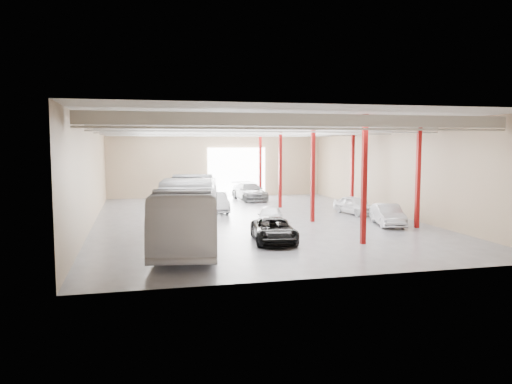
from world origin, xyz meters
name	(u,v)px	position (x,y,z in m)	size (l,w,h in m)	color
depot_shell	(253,150)	(0.13, 0.48, 4.98)	(22.12, 32.12, 7.06)	#4C4B50
coach_bus	(189,211)	(-5.39, -7.73, 1.79)	(3.01, 12.85, 3.58)	silver
black_sedan	(274,230)	(-0.77, -8.34, 0.67)	(2.22, 4.82, 1.34)	black
car_row_a	(270,216)	(0.42, -3.14, 0.68)	(1.59, 3.96, 1.35)	white
car_row_b	(216,202)	(-2.00, 4.50, 0.80)	(1.68, 4.83, 1.59)	#B0B0B5
car_row_c	(249,192)	(2.48, 12.00, 0.83)	(2.34, 5.75, 1.67)	slate
car_right_near	(388,215)	(8.13, -4.70, 0.71)	(1.50, 4.31, 1.42)	#B8B8BD
car_right_far	(355,205)	(8.30, 0.77, 0.70)	(1.66, 4.12, 1.40)	white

